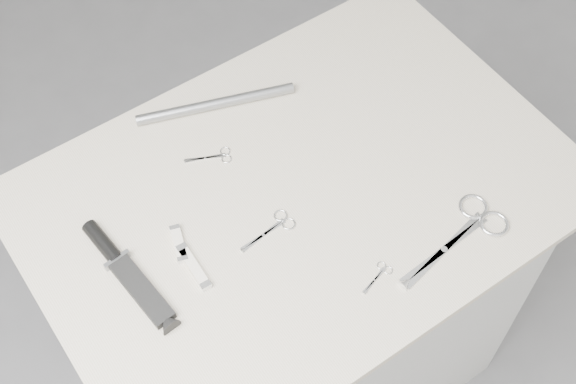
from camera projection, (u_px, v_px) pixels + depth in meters
ground at (296, 372)px, 2.26m from camera, size 4.00×4.00×0.01m
plinth at (298, 301)px, 1.88m from camera, size 0.90×0.60×0.90m
display_board at (300, 193)px, 1.50m from camera, size 1.00×0.70×0.02m
large_shears at (470, 227)px, 1.44m from camera, size 0.24×0.10×0.01m
embroidery_scissors_a at (275, 227)px, 1.44m from camera, size 0.11×0.05×0.00m
embroidery_scissors_b at (215, 157)px, 1.53m from camera, size 0.09×0.06×0.00m
tiny_scissors at (379, 275)px, 1.39m from camera, size 0.07×0.04×0.00m
sheathed_knife at (124, 268)px, 1.39m from camera, size 0.06×0.25×0.03m
pocket_knife_a at (194, 266)px, 1.39m from camera, size 0.02×0.10×0.01m
pocket_knife_b at (179, 244)px, 1.42m from camera, size 0.04×0.08×0.01m
metal_rail at (216, 104)px, 1.59m from camera, size 0.31×0.12×0.02m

